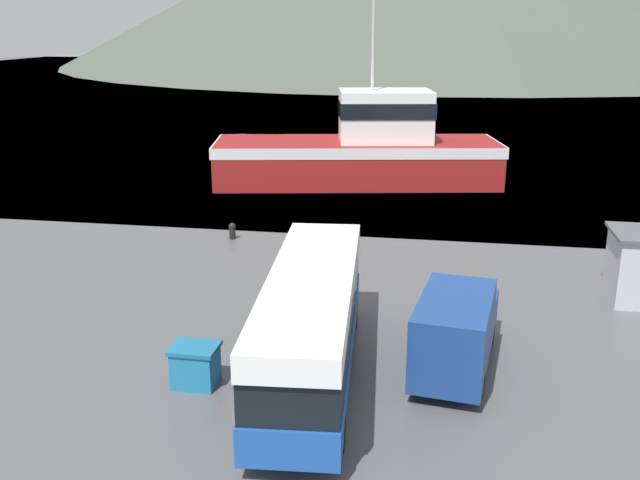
{
  "coord_description": "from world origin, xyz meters",
  "views": [
    {
      "loc": [
        3.34,
        -9.9,
        10.09
      ],
      "look_at": [
        -1.24,
        16.14,
        2.0
      ],
      "focal_mm": 40.0,
      "sensor_mm": 36.0,
      "label": 1
    }
  ],
  "objects_px": {
    "delivery_van": "(456,329)",
    "storage_bin": "(195,365)",
    "tour_bus": "(311,320)",
    "fishing_boat": "(362,149)",
    "small_boat": "(241,144)"
  },
  "relations": [
    {
      "from": "small_boat",
      "to": "delivery_van",
      "type": "bearing_deg",
      "value": 86.35
    },
    {
      "from": "tour_bus",
      "to": "small_boat",
      "type": "relative_size",
      "value": 1.56
    },
    {
      "from": "tour_bus",
      "to": "storage_bin",
      "type": "relative_size",
      "value": 8.08
    },
    {
      "from": "tour_bus",
      "to": "delivery_van",
      "type": "height_order",
      "value": "tour_bus"
    },
    {
      "from": "fishing_boat",
      "to": "storage_bin",
      "type": "distance_m",
      "value": 28.0
    },
    {
      "from": "tour_bus",
      "to": "small_boat",
      "type": "height_order",
      "value": "tour_bus"
    },
    {
      "from": "tour_bus",
      "to": "storage_bin",
      "type": "distance_m",
      "value": 3.58
    },
    {
      "from": "tour_bus",
      "to": "fishing_boat",
      "type": "distance_m",
      "value": 26.93
    },
    {
      "from": "delivery_van",
      "to": "storage_bin",
      "type": "bearing_deg",
      "value": -155.15
    },
    {
      "from": "fishing_boat",
      "to": "storage_bin",
      "type": "height_order",
      "value": "fishing_boat"
    },
    {
      "from": "tour_bus",
      "to": "small_boat",
      "type": "xyz_separation_m",
      "value": [
        -13.23,
        38.39,
        -1.47
      ]
    },
    {
      "from": "tour_bus",
      "to": "fishing_boat",
      "type": "height_order",
      "value": "fishing_boat"
    },
    {
      "from": "tour_bus",
      "to": "delivery_van",
      "type": "relative_size",
      "value": 1.78
    },
    {
      "from": "storage_bin",
      "to": "delivery_van",
      "type": "bearing_deg",
      "value": 17.35
    },
    {
      "from": "small_boat",
      "to": "tour_bus",
      "type": "bearing_deg",
      "value": 80.23
    }
  ]
}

